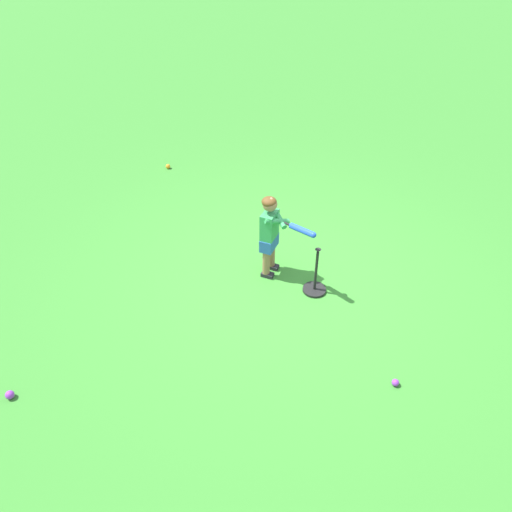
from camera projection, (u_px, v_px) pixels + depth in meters
ground_plane at (285, 277)px, 6.17m from camera, size 40.00×40.00×0.00m
child_batter at (272, 230)px, 5.83m from camera, size 0.76×0.32×1.08m
play_ball_by_bucket at (168, 166)px, 8.37m from camera, size 0.08×0.08×0.08m
play_ball_far_right at (395, 383)px, 4.86m from camera, size 0.07×0.07×0.07m
play_ball_far_left at (10, 395)px, 4.74m from camera, size 0.09×0.09×0.09m
batting_tee at (315, 284)px, 5.90m from camera, size 0.28×0.28×0.62m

